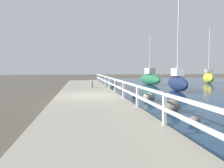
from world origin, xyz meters
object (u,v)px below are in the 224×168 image
Objects in this scene: mooring_bollard at (92,84)px; sailboat_yellow at (208,77)px; sailboat_green at (150,78)px; sailboat_navy at (177,82)px.

mooring_bollard is 18.07m from sailboat_yellow.
mooring_bollard is 0.09× the size of sailboat_green.
sailboat_green is (-8.70, -1.56, -0.06)m from sailboat_yellow.
sailboat_navy is at bearing -93.94° from sailboat_green.
mooring_bollard is at bearing 179.52° from sailboat_navy.
sailboat_green is 7.77m from sailboat_navy.
sailboat_navy is (-0.10, -7.77, 0.03)m from sailboat_green.
sailboat_green is (7.39, 6.64, 0.19)m from mooring_bollard.
mooring_bollard is 0.08× the size of sailboat_yellow.
sailboat_navy reaches higher than mooring_bollard.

